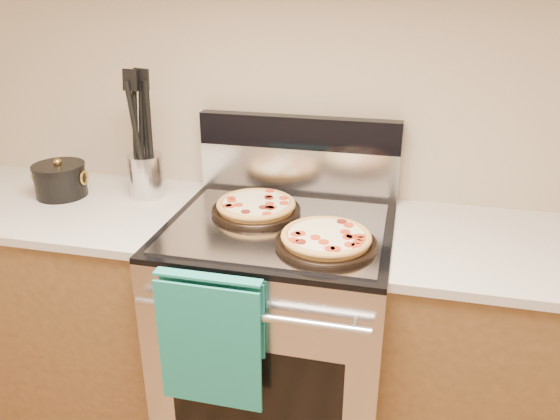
% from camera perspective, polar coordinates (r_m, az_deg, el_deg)
% --- Properties ---
extents(wall_back, '(4.00, 0.00, 4.00)m').
position_cam_1_polar(wall_back, '(2.05, 2.26, 13.55)').
color(wall_back, '#C4AC8D').
rests_on(wall_back, ground).
extents(range_body, '(0.76, 0.68, 0.90)m').
position_cam_1_polar(range_body, '(2.09, -0.07, -13.29)').
color(range_body, '#B7B7BC').
rests_on(range_body, ground).
extents(oven_window, '(0.56, 0.01, 0.40)m').
position_cam_1_polar(oven_window, '(1.84, -2.64, -19.32)').
color(oven_window, black).
rests_on(oven_window, range_body).
extents(cooktop, '(0.76, 0.68, 0.02)m').
position_cam_1_polar(cooktop, '(1.85, -0.07, -1.79)').
color(cooktop, black).
rests_on(cooktop, range_body).
extents(backsplash_lower, '(0.76, 0.06, 0.18)m').
position_cam_1_polar(backsplash_lower, '(2.10, 1.90, 4.18)').
color(backsplash_lower, silver).
rests_on(backsplash_lower, cooktop).
extents(backsplash_upper, '(0.76, 0.06, 0.12)m').
position_cam_1_polar(backsplash_upper, '(2.05, 1.95, 8.14)').
color(backsplash_upper, black).
rests_on(backsplash_upper, backsplash_lower).
extents(oven_handle, '(0.70, 0.03, 0.03)m').
position_cam_1_polar(oven_handle, '(1.59, -3.27, -10.95)').
color(oven_handle, silver).
rests_on(oven_handle, range_body).
extents(dish_towel, '(0.32, 0.05, 0.42)m').
position_cam_1_polar(dish_towel, '(1.68, -7.21, -13.17)').
color(dish_towel, '#177569').
rests_on(dish_towel, oven_handle).
extents(foil_sheet, '(0.70, 0.55, 0.01)m').
position_cam_1_polar(foil_sheet, '(1.82, -0.29, -1.80)').
color(foil_sheet, gray).
rests_on(foil_sheet, cooktop).
extents(cabinet_left, '(1.00, 0.62, 0.88)m').
position_cam_1_polar(cabinet_left, '(2.44, -20.70, -9.38)').
color(cabinet_left, brown).
rests_on(cabinet_left, ground).
extents(countertop_left, '(1.02, 0.64, 0.03)m').
position_cam_1_polar(countertop_left, '(2.24, -22.33, 0.51)').
color(countertop_left, '#BDB4A9').
rests_on(countertop_left, cabinet_left).
extents(cabinet_right, '(1.00, 0.62, 0.88)m').
position_cam_1_polar(cabinet_right, '(2.14, 24.61, -15.12)').
color(cabinet_right, brown).
rests_on(cabinet_right, ground).
extents(countertop_right, '(1.02, 0.64, 0.03)m').
position_cam_1_polar(countertop_right, '(1.91, 26.86, -4.21)').
color(countertop_right, '#BDB4A9').
rests_on(countertop_right, cabinet_right).
extents(pepperoni_pizza_back, '(0.40, 0.40, 0.04)m').
position_cam_1_polar(pepperoni_pizza_back, '(1.93, -2.51, 0.36)').
color(pepperoni_pizza_back, '#B67A37').
rests_on(pepperoni_pizza_back, foil_sheet).
extents(pepperoni_pizza_front, '(0.39, 0.39, 0.04)m').
position_cam_1_polar(pepperoni_pizza_front, '(1.69, 4.84, -3.05)').
color(pepperoni_pizza_front, '#B67A37').
rests_on(pepperoni_pizza_front, foil_sheet).
extents(utensil_crock, '(0.17, 0.17, 0.17)m').
position_cam_1_polar(utensil_crock, '(2.15, -13.78, 3.52)').
color(utensil_crock, silver).
rests_on(utensil_crock, countertop_left).
extents(saucepan, '(0.20, 0.20, 0.12)m').
position_cam_1_polar(saucepan, '(2.26, -21.95, 2.79)').
color(saucepan, black).
rests_on(saucepan, countertop_left).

